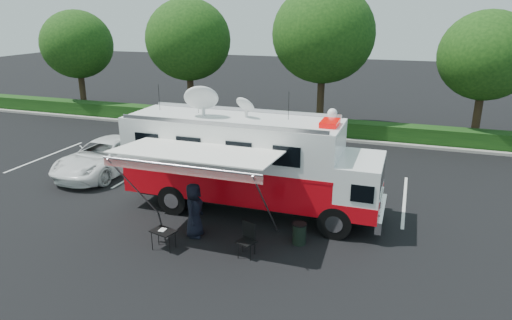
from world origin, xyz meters
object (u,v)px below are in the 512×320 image
at_px(command_truck, 250,162).
at_px(folding_table, 163,232).
at_px(white_suv, 107,172).
at_px(trash_bin, 299,233).

height_order(command_truck, folding_table, command_truck).
distance_m(white_suv, trash_bin, 11.02).
height_order(white_suv, folding_table, white_suv).
bearing_deg(folding_table, trash_bin, 23.49).
bearing_deg(command_truck, trash_bin, -38.37).
bearing_deg(trash_bin, white_suv, 159.36).
relative_size(folding_table, trash_bin, 1.21).
bearing_deg(command_truck, folding_table, -114.00).
xyz_separation_m(command_truck, folding_table, (-1.62, -3.64, -1.37)).
bearing_deg(trash_bin, command_truck, 141.63).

